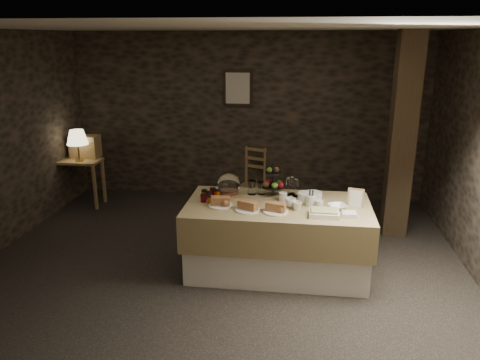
# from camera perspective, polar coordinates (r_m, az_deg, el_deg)

# --- Properties ---
(ground_plane) EXTENTS (5.50, 5.00, 0.01)m
(ground_plane) POSITION_cam_1_polar(r_m,az_deg,el_deg) (5.45, -2.17, -10.37)
(ground_plane) COLOR black
(ground_plane) RESTS_ON ground
(room_shell) EXTENTS (5.52, 5.02, 2.60)m
(room_shell) POSITION_cam_1_polar(r_m,az_deg,el_deg) (4.93, -2.37, 5.95)
(room_shell) COLOR black
(room_shell) RESTS_ON ground
(buffet_table) EXTENTS (1.98, 1.05, 0.78)m
(buffet_table) POSITION_cam_1_polar(r_m,az_deg,el_deg) (5.18, 4.58, -6.41)
(buffet_table) COLOR white
(buffet_table) RESTS_ON ground_plane
(console_table) EXTENTS (0.67, 0.38, 0.72)m
(console_table) POSITION_cam_1_polar(r_m,az_deg,el_deg) (7.54, -19.06, 1.38)
(console_table) COLOR olive
(console_table) RESTS_ON ground_plane
(table_lamp) EXTENTS (0.31, 0.31, 0.47)m
(table_lamp) POSITION_cam_1_polar(r_m,az_deg,el_deg) (7.36, -19.24, 4.89)
(table_lamp) COLOR #A68231
(table_lamp) RESTS_ON console_table
(wine_rack) EXTENTS (0.42, 0.26, 0.34)m
(wine_rack) POSITION_cam_1_polar(r_m,az_deg,el_deg) (7.60, -18.35, 3.91)
(wine_rack) COLOR olive
(wine_rack) RESTS_ON console_table
(chair) EXTENTS (0.50, 0.49, 0.65)m
(chair) POSITION_cam_1_polar(r_m,az_deg,el_deg) (7.46, 1.38, 0.38)
(chair) COLOR olive
(chair) RESTS_ON ground_plane
(timber_column) EXTENTS (0.30, 0.30, 2.60)m
(timber_column) POSITION_cam_1_polar(r_m,az_deg,el_deg) (6.24, 19.14, 4.94)
(timber_column) COLOR black
(timber_column) RESTS_ON ground_plane
(framed_picture) EXTENTS (0.45, 0.04, 0.55)m
(framed_picture) POSITION_cam_1_polar(r_m,az_deg,el_deg) (7.34, -0.26, 11.14)
(framed_picture) COLOR black
(framed_picture) RESTS_ON room_shell
(plate_stack_a) EXTENTS (0.19, 0.19, 0.10)m
(plate_stack_a) POSITION_cam_1_polar(r_m,az_deg,el_deg) (5.16, 8.09, -2.07)
(plate_stack_a) COLOR white
(plate_stack_a) RESTS_ON buffet_table
(plate_stack_b) EXTENTS (0.20, 0.20, 0.08)m
(plate_stack_b) POSITION_cam_1_polar(r_m,az_deg,el_deg) (5.23, 8.89, -1.93)
(plate_stack_b) COLOR white
(plate_stack_b) RESTS_ON buffet_table
(cutlery_holder) EXTENTS (0.10, 0.10, 0.12)m
(cutlery_holder) POSITION_cam_1_polar(r_m,az_deg,el_deg) (5.02, 8.64, -2.53)
(cutlery_holder) COLOR white
(cutlery_holder) RESTS_ON buffet_table
(cup_a) EXTENTS (0.14, 0.14, 0.10)m
(cup_a) POSITION_cam_1_polar(r_m,az_deg,el_deg) (4.98, 6.18, -2.74)
(cup_a) COLOR white
(cup_a) RESTS_ON buffet_table
(cup_b) EXTENTS (0.11, 0.11, 0.09)m
(cup_b) POSITION_cam_1_polar(r_m,az_deg,el_deg) (4.89, 6.97, -3.15)
(cup_b) COLOR white
(cup_b) RESTS_ON buffet_table
(mug_c) EXTENTS (0.09, 0.09, 0.09)m
(mug_c) POSITION_cam_1_polar(r_m,az_deg,el_deg) (5.14, 5.26, -2.06)
(mug_c) COLOR white
(mug_c) RESTS_ON buffet_table
(mug_d) EXTENTS (0.08, 0.08, 0.09)m
(mug_d) POSITION_cam_1_polar(r_m,az_deg,el_deg) (4.97, 9.61, -2.96)
(mug_d) COLOR white
(mug_d) RESTS_ON buffet_table
(bowl) EXTENTS (0.24, 0.24, 0.05)m
(bowl) POSITION_cam_1_polar(r_m,az_deg,el_deg) (5.00, 11.81, -3.22)
(bowl) COLOR white
(bowl) RESTS_ON buffet_table
(cake_dome) EXTENTS (0.26, 0.26, 0.26)m
(cake_dome) POSITION_cam_1_polar(r_m,az_deg,el_deg) (5.31, -1.38, -0.72)
(cake_dome) COLOR olive
(cake_dome) RESTS_ON buffet_table
(fruit_stand) EXTENTS (0.26, 0.26, 0.37)m
(fruit_stand) POSITION_cam_1_polar(r_m,az_deg,el_deg) (5.29, 4.11, -0.38)
(fruit_stand) COLOR black
(fruit_stand) RESTS_ON buffet_table
(bread_platter_left) EXTENTS (0.26, 0.26, 0.11)m
(bread_platter_left) POSITION_cam_1_polar(r_m,az_deg,el_deg) (4.98, -2.39, -2.77)
(bread_platter_left) COLOR white
(bread_platter_left) RESTS_ON buffet_table
(bread_platter_center) EXTENTS (0.26, 0.26, 0.11)m
(bread_platter_center) POSITION_cam_1_polar(r_m,az_deg,el_deg) (4.85, 0.94, -3.30)
(bread_platter_center) COLOR white
(bread_platter_center) RESTS_ON buffet_table
(bread_platter_right) EXTENTS (0.26, 0.26, 0.11)m
(bread_platter_right) POSITION_cam_1_polar(r_m,az_deg,el_deg) (4.81, 4.38, -3.52)
(bread_platter_right) COLOR white
(bread_platter_right) RESTS_ON buffet_table
(jam_jars) EXTENTS (0.20, 0.32, 0.07)m
(jam_jars) POSITION_cam_1_polar(r_m,az_deg,el_deg) (5.20, -3.73, -1.93)
(jam_jars) COLOR #630410
(jam_jars) RESTS_ON buffet_table
(tart_dish) EXTENTS (0.30, 0.22, 0.07)m
(tart_dish) POSITION_cam_1_polar(r_m,az_deg,el_deg) (4.78, 10.21, -3.97)
(tart_dish) COLOR white
(tart_dish) RESTS_ON buffet_table
(square_dish) EXTENTS (0.14, 0.14, 0.04)m
(square_dish) POSITION_cam_1_polar(r_m,az_deg,el_deg) (4.82, 13.16, -4.11)
(square_dish) COLOR white
(square_dish) RESTS_ON buffet_table
(menu_frame) EXTENTS (0.18, 0.11, 0.22)m
(menu_frame) POSITION_cam_1_polar(r_m,az_deg,el_deg) (5.09, 13.89, -2.22)
(menu_frame) COLOR olive
(menu_frame) RESTS_ON buffet_table
(storage_jar_a) EXTENTS (0.10, 0.10, 0.16)m
(storage_jar_a) POSITION_cam_1_polar(r_m,az_deg,el_deg) (5.34, 1.49, -0.90)
(storage_jar_a) COLOR white
(storage_jar_a) RESTS_ON buffet_table
(storage_jar_b) EXTENTS (0.09, 0.09, 0.14)m
(storage_jar_b) POSITION_cam_1_polar(r_m,az_deg,el_deg) (5.34, 2.66, -1.01)
(storage_jar_b) COLOR white
(storage_jar_b) RESTS_ON buffet_table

